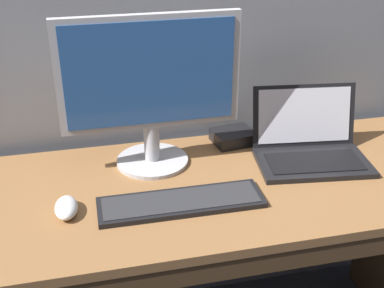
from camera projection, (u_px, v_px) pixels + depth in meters
desk at (211, 250)px, 1.65m from camera, size 1.58×0.64×0.77m
laptop_black at (311, 150)px, 1.65m from camera, size 0.38×0.31×0.22m
external_monitor at (150, 87)px, 1.52m from camera, size 0.55×0.23×0.48m
wired_keyboard at (181, 202)px, 1.43m from camera, size 0.47×0.14×0.02m
computer_mouse at (66, 208)px, 1.39m from camera, size 0.07×0.11×0.04m
external_drive_box at (233, 137)px, 1.77m from camera, size 0.15×0.13×0.04m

